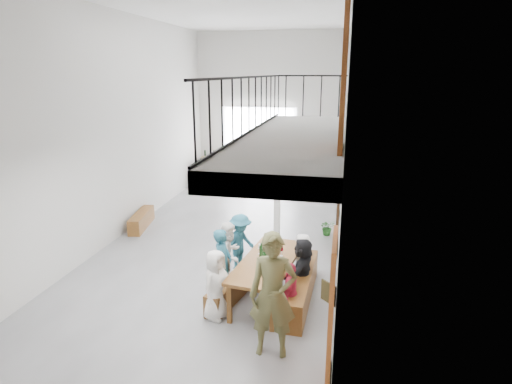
% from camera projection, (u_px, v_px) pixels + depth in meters
% --- Properties ---
extents(floor, '(12.00, 12.00, 0.00)m').
position_uv_depth(floor, '(229.00, 236.00, 10.93)').
color(floor, slate).
rests_on(floor, ground).
extents(room_walls, '(12.00, 12.00, 12.00)m').
position_uv_depth(room_walls, '(227.00, 94.00, 9.97)').
color(room_walls, silver).
rests_on(room_walls, ground).
extents(gateway_portal, '(2.80, 0.08, 2.80)m').
position_uv_depth(gateway_portal, '(259.00, 145.00, 16.23)').
color(gateway_portal, white).
rests_on(gateway_portal, ground).
extents(right_wall_decor, '(0.07, 8.28, 5.07)m').
position_uv_depth(right_wall_decor, '(339.00, 197.00, 8.17)').
color(right_wall_decor, '#A74A1F').
rests_on(right_wall_decor, ground).
extents(balcony, '(1.52, 5.62, 4.00)m').
position_uv_depth(balcony, '(295.00, 143.00, 6.79)').
color(balcony, silver).
rests_on(balcony, ground).
extents(tasting_table, '(1.15, 2.25, 0.79)m').
position_uv_depth(tasting_table, '(268.00, 264.00, 7.72)').
color(tasting_table, brown).
rests_on(tasting_table, ground).
extents(bench_inner, '(0.68, 1.82, 0.42)m').
position_uv_depth(bench_inner, '(235.00, 286.00, 7.97)').
color(bench_inner, brown).
rests_on(bench_inner, ground).
extents(bench_wall, '(0.38, 2.29, 0.53)m').
position_uv_depth(bench_wall, '(303.00, 287.00, 7.81)').
color(bench_wall, brown).
rests_on(bench_wall, ground).
extents(tableware, '(0.47, 1.05, 0.35)m').
position_uv_depth(tableware, '(267.00, 252.00, 7.67)').
color(tableware, black).
rests_on(tableware, tasting_table).
extents(side_bench, '(0.55, 1.48, 0.41)m').
position_uv_depth(side_bench, '(142.00, 220.00, 11.54)').
color(side_bench, brown).
rests_on(side_bench, ground).
extents(oak_barrel, '(0.70, 0.70, 1.03)m').
position_uv_depth(oak_barrel, '(210.00, 171.00, 15.90)').
color(oak_barrel, '#9C7947').
rests_on(oak_barrel, ground).
extents(serving_counter, '(1.72, 0.59, 0.89)m').
position_uv_depth(serving_counter, '(223.00, 169.00, 16.47)').
color(serving_counter, '#3E2616').
rests_on(serving_counter, ground).
extents(counter_bottles, '(1.45, 0.19, 0.28)m').
position_uv_depth(counter_bottles, '(223.00, 154.00, 16.29)').
color(counter_bottles, black).
rests_on(counter_bottles, serving_counter).
extents(guest_left_a, '(0.56, 0.69, 1.23)m').
position_uv_depth(guest_left_a, '(216.00, 285.00, 7.17)').
color(guest_left_a, white).
rests_on(guest_left_a, ground).
extents(guest_left_b, '(0.34, 0.50, 1.35)m').
position_uv_depth(guest_left_b, '(223.00, 264.00, 7.79)').
color(guest_left_b, '#225D71').
rests_on(guest_left_b, ground).
extents(guest_left_c, '(0.65, 0.75, 1.31)m').
position_uv_depth(guest_left_c, '(230.00, 254.00, 8.26)').
color(guest_left_c, white).
rests_on(guest_left_c, ground).
extents(guest_left_d, '(0.78, 0.96, 1.30)m').
position_uv_depth(guest_left_d, '(240.00, 244.00, 8.76)').
color(guest_left_d, '#225D71').
rests_on(guest_left_d, ground).
extents(guest_right_a, '(0.33, 0.65, 1.07)m').
position_uv_depth(guest_right_a, '(290.00, 292.00, 7.08)').
color(guest_right_a, '#B51F38').
rests_on(guest_right_a, ground).
extents(guest_right_b, '(0.62, 1.17, 1.20)m').
position_uv_depth(guest_right_b, '(302.00, 270.00, 7.74)').
color(guest_right_b, black).
rests_on(guest_right_b, ground).
extents(guest_right_c, '(0.40, 0.56, 1.08)m').
position_uv_depth(guest_right_c, '(302.00, 261.00, 8.26)').
color(guest_right_c, white).
rests_on(guest_right_c, ground).
extents(host_standing, '(0.73, 0.51, 1.90)m').
position_uv_depth(host_standing, '(273.00, 295.00, 6.17)').
color(host_standing, brown).
rests_on(host_standing, ground).
extents(potted_plant, '(0.47, 0.44, 0.41)m').
position_uv_depth(potted_plant, '(327.00, 227.00, 10.98)').
color(potted_plant, '#1C5018').
rests_on(potted_plant, ground).
extents(bicycle_near, '(2.00, 0.90, 1.02)m').
position_uv_depth(bicycle_near, '(290.00, 171.00, 15.91)').
color(bicycle_near, black).
rests_on(bicycle_near, ground).
extents(bicycle_far, '(1.88, 0.63, 1.11)m').
position_uv_depth(bicycle_far, '(306.00, 175.00, 15.07)').
color(bicycle_far, black).
rests_on(bicycle_far, ground).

